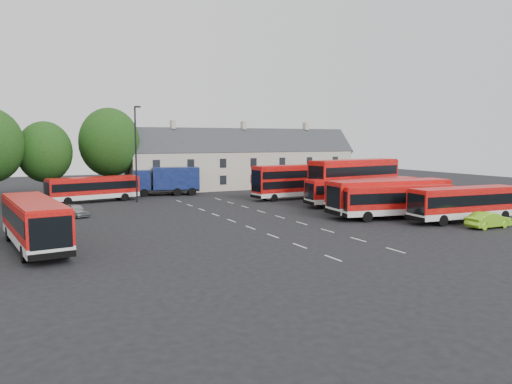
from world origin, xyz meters
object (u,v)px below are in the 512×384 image
(silver_car, at_px, (75,210))
(bus_row_a, at_px, (465,201))
(bus_west, at_px, (34,219))
(lime_car, at_px, (488,220))
(lamppost, at_px, (136,151))
(box_truck, at_px, (168,180))
(bus_dd_south, at_px, (354,178))

(silver_car, bearing_deg, bus_row_a, -52.28)
(bus_row_a, relative_size, bus_west, 0.93)
(bus_row_a, distance_m, lime_car, 3.42)
(lime_car, bearing_deg, lamppost, 36.40)
(bus_row_a, distance_m, box_truck, 37.13)
(box_truck, bearing_deg, bus_row_a, -49.28)
(bus_west, height_order, lime_car, bus_west)
(bus_west, distance_m, silver_car, 14.38)
(bus_dd_south, distance_m, lamppost, 25.72)
(bus_row_a, height_order, bus_west, bus_west)
(bus_dd_south, bearing_deg, silver_car, 166.17)
(bus_dd_south, xyz_separation_m, lime_car, (-0.64, -19.07, -2.17))
(bus_row_a, relative_size, lime_car, 2.71)
(bus_west, relative_size, lime_car, 2.92)
(box_truck, bearing_deg, lamppost, -121.33)
(bus_west, distance_m, box_truck, 32.66)
(silver_car, xyz_separation_m, lime_car, (30.22, -21.57, 0.06))
(bus_west, relative_size, silver_car, 3.31)
(bus_row_a, height_order, lime_car, bus_row_a)
(silver_car, distance_m, lamppost, 12.69)
(box_truck, xyz_separation_m, lamppost, (-5.29, -5.63, 3.91))
(bus_dd_south, bearing_deg, bus_row_a, -98.77)
(bus_row_a, relative_size, box_truck, 1.27)
(silver_car, height_order, lamppost, lamppost)
(box_truck, bearing_deg, bus_west, -109.71)
(silver_car, xyz_separation_m, lamppost, (7.80, 8.45, 5.36))
(lime_car, relative_size, lamppost, 0.37)
(bus_west, height_order, silver_car, bus_west)
(bus_west, height_order, box_truck, box_truck)
(silver_car, bearing_deg, box_truck, 25.57)
(box_truck, distance_m, lamppost, 8.66)
(lime_car, bearing_deg, box_truck, 25.30)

